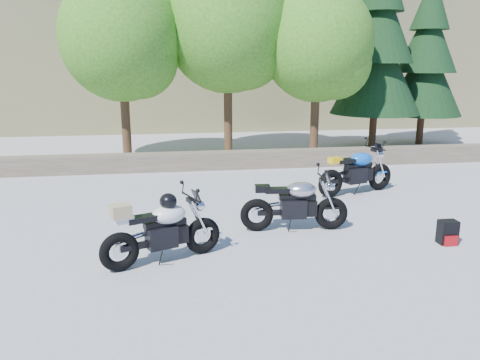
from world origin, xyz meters
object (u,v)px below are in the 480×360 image
blue_bike (357,172)px  backpack (448,233)px  silver_bike (295,205)px  white_bike (162,229)px

blue_bike → backpack: (0.29, -3.31, -0.32)m
silver_bike → white_bike: bearing=-150.6°
silver_bike → white_bike: 2.63m
silver_bike → blue_bike: (2.10, 2.26, 0.03)m
white_bike → blue_bike: bearing=15.3°
backpack → silver_bike: bearing=157.2°
white_bike → blue_bike: (4.50, 3.35, -0.01)m
silver_bike → white_bike: white_bike is taller
blue_bike → white_bike: bearing=-161.0°
white_bike → silver_bike: bearing=3.1°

